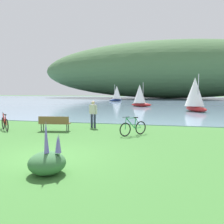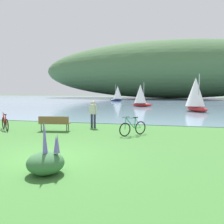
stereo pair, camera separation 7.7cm
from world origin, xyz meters
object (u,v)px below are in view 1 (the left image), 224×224
park_bench_near_camera (54,122)px  sailboat_toward_hillside (117,93)px  bicycle_beside_path (133,128)px  sailboat_far_off (140,95)px  person_at_shoreline (93,112)px  sailboat_mid_bay (195,94)px  bicycle_leaning_near_bench (5,123)px

park_bench_near_camera → sailboat_toward_hillside: (-4.43, 38.54, 1.29)m
bicycle_beside_path → sailboat_far_off: size_ratio=0.38×
person_at_shoreline → sailboat_toward_hillside: bearing=99.6°
sailboat_mid_bay → sailboat_far_off: sailboat_mid_bay is taller
sailboat_far_off → park_bench_near_camera: bearing=-96.7°
bicycle_leaning_near_bench → sailboat_far_off: size_ratio=0.38×
bicycle_beside_path → person_at_shoreline: (-2.83, 1.96, 0.58)m
bicycle_leaning_near_bench → bicycle_beside_path: 7.74m
person_at_shoreline → sailboat_mid_bay: bearing=60.2°
person_at_shoreline → sailboat_toward_hillside: size_ratio=0.45×
park_bench_near_camera → bicycle_leaning_near_bench: 3.11m
park_bench_near_camera → bicycle_leaning_near_bench: (-3.09, -0.30, -0.12)m
bicycle_leaning_near_bench → sailboat_toward_hillside: (-1.34, 38.84, 1.42)m
park_bench_near_camera → bicycle_leaning_near_bench: bearing=-174.5°
person_at_shoreline → sailboat_far_off: 20.30m
person_at_shoreline → bicycle_leaning_near_bench: bearing=-157.7°
bicycle_beside_path → sailboat_toward_hillside: bearing=103.2°
park_bench_near_camera → sailboat_far_off: bearing=83.3°
park_bench_near_camera → sailboat_far_off: size_ratio=0.52×
person_at_shoreline → sailboat_mid_bay: size_ratio=0.41×
bicycle_beside_path → person_at_shoreline: 3.49m
sailboat_mid_bay → sailboat_far_off: size_ratio=1.17×
bicycle_leaning_near_bench → sailboat_toward_hillside: sailboat_toward_hillside is taller
bicycle_beside_path → sailboat_toward_hillside: size_ratio=0.36×
sailboat_far_off → person_at_shoreline: bearing=-92.1°
person_at_shoreline → sailboat_far_off: size_ratio=0.48×
bicycle_beside_path → person_at_shoreline: bearing=145.3°
sailboat_toward_hillside → park_bench_near_camera: bearing=-83.4°
bicycle_leaning_near_bench → person_at_shoreline: 5.34m
person_at_shoreline → sailboat_toward_hillside: 37.37m
bicycle_leaning_near_bench → sailboat_mid_bay: bearing=50.8°
bicycle_beside_path → sailboat_mid_bay: sailboat_mid_bay is taller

